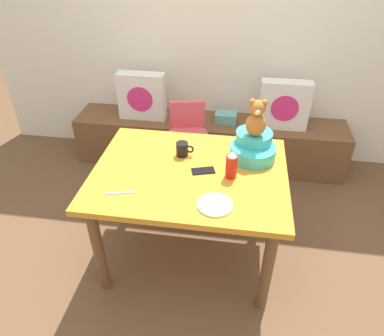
# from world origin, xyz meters

# --- Properties ---
(ground_plane) EXTENTS (8.00, 8.00, 0.00)m
(ground_plane) POSITION_xyz_m (0.00, 0.00, 0.00)
(ground_plane) COLOR brown
(back_wall) EXTENTS (4.40, 0.10, 2.60)m
(back_wall) POSITION_xyz_m (0.00, 1.49, 1.30)
(back_wall) COLOR silver
(back_wall) RESTS_ON ground_plane
(window_bench) EXTENTS (2.60, 0.44, 0.46)m
(window_bench) POSITION_xyz_m (0.00, 1.22, 0.23)
(window_bench) COLOR brown
(window_bench) RESTS_ON ground_plane
(pillow_floral_left) EXTENTS (0.44, 0.15, 0.44)m
(pillow_floral_left) POSITION_xyz_m (-0.64, 1.20, 0.68)
(pillow_floral_left) COLOR white
(pillow_floral_left) RESTS_ON window_bench
(pillow_floral_right) EXTENTS (0.44, 0.15, 0.44)m
(pillow_floral_right) POSITION_xyz_m (0.67, 1.20, 0.68)
(pillow_floral_right) COLOR white
(pillow_floral_right) RESTS_ON window_bench
(book_stack) EXTENTS (0.20, 0.14, 0.09)m
(book_stack) POSITION_xyz_m (0.15, 1.22, 0.51)
(book_stack) COLOR #5EA9A4
(book_stack) RESTS_ON window_bench
(dining_table) EXTENTS (1.22, 0.95, 0.74)m
(dining_table) POSITION_xyz_m (0.00, 0.00, 0.64)
(dining_table) COLOR orange
(dining_table) RESTS_ON ground_plane
(highchair) EXTENTS (0.38, 0.49, 0.79)m
(highchair) POSITION_xyz_m (-0.14, 0.79, 0.52)
(highchair) COLOR #D84C59
(highchair) RESTS_ON ground_plane
(infant_seat_teal) EXTENTS (0.30, 0.33, 0.16)m
(infant_seat_teal) POSITION_xyz_m (0.39, 0.23, 0.81)
(infant_seat_teal) COLOR #38B8B6
(infant_seat_teal) RESTS_ON dining_table
(teddy_bear) EXTENTS (0.13, 0.12, 0.25)m
(teddy_bear) POSITION_xyz_m (0.39, 0.23, 1.02)
(teddy_bear) COLOR #B0692D
(teddy_bear) RESTS_ON infant_seat_teal
(ketchup_bottle) EXTENTS (0.07, 0.07, 0.18)m
(ketchup_bottle) POSITION_xyz_m (0.26, -0.03, 0.83)
(ketchup_bottle) COLOR red
(ketchup_bottle) RESTS_ON dining_table
(coffee_mug) EXTENTS (0.12, 0.08, 0.09)m
(coffee_mug) POSITION_xyz_m (-0.07, 0.17, 0.79)
(coffee_mug) COLOR black
(coffee_mug) RESTS_ON dining_table
(dinner_plate_near) EXTENTS (0.20, 0.20, 0.01)m
(dinner_plate_near) POSITION_xyz_m (0.19, -0.31, 0.75)
(dinner_plate_near) COLOR white
(dinner_plate_near) RESTS_ON dining_table
(cell_phone) EXTENTS (0.16, 0.11, 0.01)m
(cell_phone) POSITION_xyz_m (0.09, 0.01, 0.74)
(cell_phone) COLOR black
(cell_phone) RESTS_ON dining_table
(table_fork) EXTENTS (0.17, 0.06, 0.01)m
(table_fork) POSITION_xyz_m (-0.36, -0.28, 0.74)
(table_fork) COLOR silver
(table_fork) RESTS_ON dining_table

